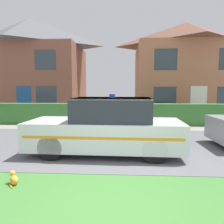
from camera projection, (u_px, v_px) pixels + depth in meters
The scene contains 8 objects.
ground_plane at pixel (110, 203), 3.67m from camera, with size 80.00×80.00×0.00m, color gray.
road_strip at pixel (118, 145), 7.53m from camera, with size 28.00×5.35×0.01m, color #5B5B60.
lawn_verge at pixel (110, 209), 3.49m from camera, with size 28.00×2.79×0.01m, color #3D7533.
garden_hedge at pixel (114, 114), 11.74m from camera, with size 13.76×0.56×1.14m, color #3D7F38.
police_car at pixel (107, 127), 6.43m from camera, with size 4.50×1.85×1.76m.
cat at pixel (14, 179), 4.39m from camera, with size 0.26×0.32×0.28m.
house_left at pixel (31, 66), 17.06m from camera, with size 8.16×5.61×7.32m.
house_right at pixel (185, 68), 16.13m from camera, with size 7.42×6.03×6.72m.
Camera 1 is at (0.23, -3.48, 1.92)m, focal length 35.00 mm.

